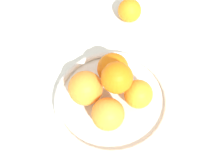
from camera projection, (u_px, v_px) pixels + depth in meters
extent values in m
plane|color=silver|center=(112.00, 104.00, 0.75)|extent=(4.00, 4.00, 0.00)
cylinder|color=silver|center=(112.00, 102.00, 0.75)|extent=(0.27, 0.27, 0.02)
torus|color=silver|center=(112.00, 99.00, 0.73)|extent=(0.27, 0.27, 0.01)
sphere|color=orange|center=(138.00, 94.00, 0.69)|extent=(0.07, 0.07, 0.07)
sphere|color=orange|center=(113.00, 69.00, 0.72)|extent=(0.07, 0.07, 0.07)
sphere|color=orange|center=(86.00, 88.00, 0.69)|extent=(0.08, 0.08, 0.08)
sphere|color=orange|center=(108.00, 114.00, 0.66)|extent=(0.07, 0.07, 0.07)
sphere|color=orange|center=(117.00, 78.00, 0.64)|extent=(0.07, 0.07, 0.07)
sphere|color=orange|center=(130.00, 11.00, 0.86)|extent=(0.07, 0.07, 0.07)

